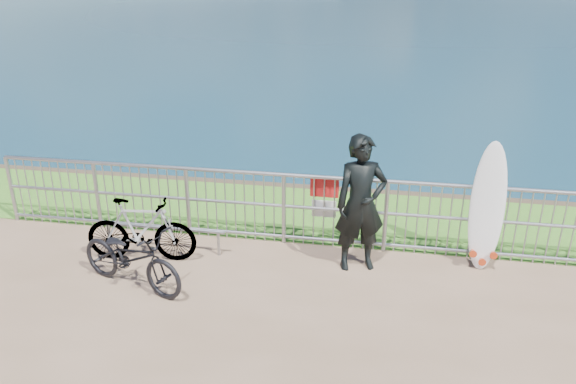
% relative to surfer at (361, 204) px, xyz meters
% --- Properties ---
extents(grass_strip, '(120.00, 120.00, 0.00)m').
position_rel_surfer_xyz_m(grass_strip, '(-0.65, 1.63, -0.94)').
color(grass_strip, '#397921').
rests_on(grass_strip, ground).
extents(railing, '(10.06, 0.10, 1.13)m').
position_rel_surfer_xyz_m(railing, '(-0.63, 0.53, -0.38)').
color(railing, '#93969B').
rests_on(railing, ground).
extents(surfer, '(0.80, 0.65, 1.91)m').
position_rel_surfer_xyz_m(surfer, '(0.00, 0.00, 0.00)').
color(surfer, black).
rests_on(surfer, ground).
extents(surfboard, '(0.52, 0.47, 1.78)m').
position_rel_surfer_xyz_m(surfboard, '(1.69, 0.37, -0.14)').
color(surfboard, silver).
rests_on(surfboard, ground).
extents(bicycle_near, '(1.75, 1.09, 0.87)m').
position_rel_surfer_xyz_m(bicycle_near, '(-2.86, -1.06, -0.52)').
color(bicycle_near, black).
rests_on(bicycle_near, ground).
extents(bicycle_far, '(1.61, 0.62, 0.94)m').
position_rel_surfer_xyz_m(bicycle_far, '(-3.04, -0.35, -0.48)').
color(bicycle_far, black).
rests_on(bicycle_far, ground).
extents(bike_rack, '(1.91, 0.05, 0.40)m').
position_rel_surfer_xyz_m(bike_rack, '(-2.86, -0.04, -0.63)').
color(bike_rack, '#93969B').
rests_on(bike_rack, ground).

